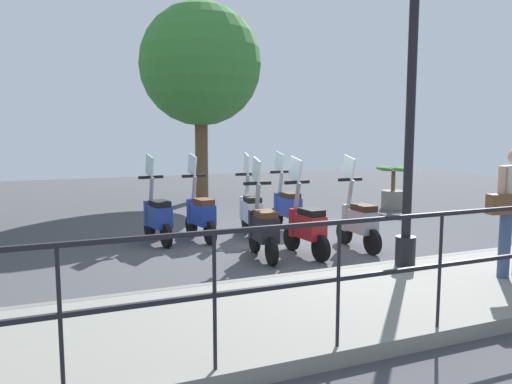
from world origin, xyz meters
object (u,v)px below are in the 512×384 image
at_px(tree_distant, 200,65).
at_px(scooter_near_2, 263,227).
at_px(scooter_near_0, 358,220).
at_px(scooter_far_2, 200,213).
at_px(scooter_far_3, 157,216).
at_px(scooter_near_1, 306,225).
at_px(scooter_far_0, 287,206).
at_px(lamp_post_near, 411,109).
at_px(potted_palm, 393,191).
at_px(scooter_far_1, 251,211).

height_order(tree_distant, scooter_near_2, tree_distant).
distance_m(scooter_near_0, scooter_far_2, 2.76).
bearing_deg(scooter_far_2, scooter_far_3, 78.24).
xyz_separation_m(tree_distant, scooter_far_3, (-5.09, 2.31, -3.27)).
xyz_separation_m(scooter_near_1, scooter_far_0, (1.93, -0.62, 0.00)).
height_order(tree_distant, scooter_near_1, tree_distant).
xyz_separation_m(lamp_post_near, scooter_near_0, (1.58, -0.33, -1.73)).
distance_m(potted_palm, scooter_near_2, 6.03).
bearing_deg(potted_palm, scooter_near_2, 123.68).
bearing_deg(scooter_near_2, scooter_near_1, -92.92).
relative_size(scooter_near_0, scooter_far_2, 1.00).
bearing_deg(scooter_near_1, scooter_far_3, 42.87).
distance_m(tree_distant, scooter_far_3, 6.48).
xyz_separation_m(scooter_near_1, scooter_far_3, (1.78, 1.95, 0.00)).
relative_size(scooter_near_0, scooter_near_2, 1.00).
distance_m(tree_distant, scooter_near_0, 7.58).
height_order(potted_palm, scooter_near_1, scooter_near_1).
xyz_separation_m(scooter_near_2, scooter_far_1, (1.58, -0.44, 0.00)).
distance_m(lamp_post_near, scooter_far_1, 3.75).
relative_size(lamp_post_near, scooter_far_1, 3.01).
xyz_separation_m(scooter_near_2, scooter_far_2, (1.63, 0.51, 0.00)).
bearing_deg(scooter_far_2, lamp_post_near, -157.36).
bearing_deg(potted_palm, tree_distant, 49.13).
distance_m(scooter_near_2, scooter_far_1, 1.64).
xyz_separation_m(tree_distant, scooter_far_0, (-4.94, -0.26, -3.27)).
bearing_deg(lamp_post_near, scooter_near_0, -11.85).
xyz_separation_m(scooter_far_0, scooter_far_2, (-0.21, 1.81, 0.00)).
distance_m(scooter_far_0, scooter_far_1, 0.90).
height_order(lamp_post_near, scooter_near_1, lamp_post_near).
bearing_deg(scooter_far_3, scooter_far_0, -95.22).
bearing_deg(scooter_far_1, tree_distant, 1.93).
relative_size(scooter_near_1, scooter_far_3, 1.00).
bearing_deg(potted_palm, scooter_near_0, 135.49).
height_order(potted_palm, scooter_far_3, scooter_far_3).
xyz_separation_m(potted_palm, scooter_far_1, (-1.76, 4.58, 0.04)).
xyz_separation_m(scooter_near_0, scooter_far_2, (1.66, 2.20, 0.00)).
distance_m(tree_distant, scooter_far_2, 6.30).
bearing_deg(scooter_near_0, scooter_far_3, 60.62).
bearing_deg(scooter_near_2, scooter_far_0, -30.27).
height_order(scooter_near_1, scooter_far_0, same).
distance_m(potted_palm, scooter_far_3, 6.49).
bearing_deg(scooter_far_0, scooter_far_1, 104.80).
xyz_separation_m(scooter_near_1, scooter_near_2, (0.10, 0.69, 0.00)).
height_order(scooter_far_1, scooter_far_2, same).
height_order(scooter_near_2, scooter_far_2, same).
xyz_separation_m(potted_palm, scooter_far_3, (-1.66, 6.28, 0.04)).
xyz_separation_m(potted_palm, scooter_far_0, (-1.51, 3.71, 0.04)).
bearing_deg(tree_distant, scooter_near_2, 171.22).
xyz_separation_m(lamp_post_near, scooter_far_3, (3.30, 2.63, -1.73)).
bearing_deg(scooter_far_3, scooter_far_2, -103.01).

